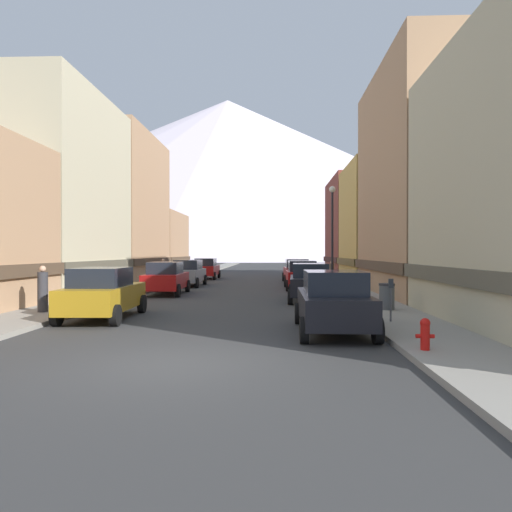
# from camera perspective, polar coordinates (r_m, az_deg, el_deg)

# --- Properties ---
(ground_plane) EXTENTS (400.00, 400.00, 0.00)m
(ground_plane) POSITION_cam_1_polar(r_m,az_deg,el_deg) (10.04, -10.28, -12.83)
(ground_plane) COLOR #363636
(sidewalk_left) EXTENTS (2.50, 100.00, 0.15)m
(sidewalk_left) POSITION_cam_1_polar(r_m,az_deg,el_deg) (45.38, -8.37, -2.36)
(sidewalk_left) COLOR gray
(sidewalk_left) RESTS_ON ground
(sidewalk_right) EXTENTS (2.50, 100.00, 0.15)m
(sidewalk_right) POSITION_cam_1_polar(r_m,az_deg,el_deg) (44.79, 7.57, -2.40)
(sidewalk_right) COLOR gray
(sidewalk_right) RESTS_ON ground
(storefront_left_1) EXTENTS (9.96, 10.23, 11.18)m
(storefront_left_1) POSITION_cam_1_polar(r_m,az_deg,el_deg) (29.95, -26.77, 6.36)
(storefront_left_1) COLOR beige
(storefront_left_1) RESTS_ON ground
(storefront_left_2) EXTENTS (7.81, 11.32, 11.61)m
(storefront_left_2) POSITION_cam_1_polar(r_m,az_deg,el_deg) (39.54, -17.58, 5.25)
(storefront_left_2) COLOR tan
(storefront_left_2) RESTS_ON ground
(storefront_left_3) EXTENTS (8.12, 9.40, 6.33)m
(storefront_left_3) POSITION_cam_1_polar(r_m,az_deg,el_deg) (49.57, -13.57, 1.30)
(storefront_left_3) COLOR tan
(storefront_left_3) RESTS_ON ground
(storefront_right_1) EXTENTS (9.18, 11.24, 11.91)m
(storefront_right_1) POSITION_cam_1_polar(r_m,az_deg,el_deg) (27.09, 23.73, 7.77)
(storefront_right_1) COLOR tan
(storefront_right_1) RESTS_ON ground
(storefront_right_2) EXTENTS (6.37, 8.61, 8.79)m
(storefront_right_2) POSITION_cam_1_polar(r_m,az_deg,el_deg) (36.49, 15.63, 3.47)
(storefront_right_2) COLOR #D8B259
(storefront_right_2) RESTS_ON ground
(storefront_right_3) EXTENTS (8.32, 10.45, 9.29)m
(storefront_right_3) POSITION_cam_1_polar(r_m,az_deg,el_deg) (46.33, 13.99, 3.14)
(storefront_right_3) COLOR brown
(storefront_right_3) RESTS_ON ground
(car_left_0) EXTENTS (2.19, 4.46, 1.78)m
(car_left_0) POSITION_cam_1_polar(r_m,az_deg,el_deg) (17.11, -18.04, -4.28)
(car_left_0) COLOR #B28419
(car_left_0) RESTS_ON ground
(car_left_1) EXTENTS (2.19, 4.46, 1.78)m
(car_left_1) POSITION_cam_1_polar(r_m,az_deg,el_deg) (26.12, -10.84, -2.64)
(car_left_1) COLOR #9E1111
(car_left_1) RESTS_ON ground
(car_left_2) EXTENTS (2.12, 4.43, 1.78)m
(car_left_2) POSITION_cam_1_polar(r_m,az_deg,el_deg) (32.38, -8.27, -2.03)
(car_left_2) COLOR slate
(car_left_2) RESTS_ON ground
(car_left_3) EXTENTS (2.07, 4.41, 1.78)m
(car_left_3) POSITION_cam_1_polar(r_m,az_deg,el_deg) (40.85, -6.07, -1.52)
(car_left_3) COLOR #9E1111
(car_left_3) RESTS_ON ground
(car_right_0) EXTENTS (2.08, 4.41, 1.78)m
(car_right_0) POSITION_cam_1_polar(r_m,az_deg,el_deg) (13.65, 9.34, -5.47)
(car_right_0) COLOR black
(car_right_0) RESTS_ON ground
(car_right_1) EXTENTS (2.23, 4.47, 1.78)m
(car_right_1) POSITION_cam_1_polar(r_m,az_deg,el_deg) (22.38, 6.57, -3.15)
(car_right_1) COLOR black
(car_right_1) RESTS_ON ground
(car_right_2) EXTENTS (2.11, 4.42, 1.78)m
(car_right_2) POSITION_cam_1_polar(r_m,az_deg,el_deg) (29.38, 5.55, -2.29)
(car_right_2) COLOR #9E1111
(car_right_2) RESTS_ON ground
(car_right_3) EXTENTS (2.17, 4.45, 1.78)m
(car_right_3) POSITION_cam_1_polar(r_m,az_deg,el_deg) (35.97, 4.95, -1.78)
(car_right_3) COLOR #9E1111
(car_right_3) RESTS_ON ground
(fire_hydrant_near) EXTENTS (0.40, 0.22, 0.70)m
(fire_hydrant_near) POSITION_cam_1_polar(r_m,az_deg,el_deg) (11.16, 19.80, -8.76)
(fire_hydrant_near) COLOR red
(fire_hydrant_near) RESTS_ON sidewalk_right
(parking_meter_near) EXTENTS (0.14, 0.10, 1.33)m
(parking_meter_near) POSITION_cam_1_polar(r_m,az_deg,el_deg) (15.30, 16.02, -4.41)
(parking_meter_near) COLOR #595960
(parking_meter_near) RESTS_ON sidewalk_right
(trash_bin_right) EXTENTS (0.59, 0.59, 0.98)m
(trash_bin_right) POSITION_cam_1_polar(r_m,az_deg,el_deg) (18.44, 15.56, -4.73)
(trash_bin_right) COLOR #4C5156
(trash_bin_right) RESTS_ON sidewalk_right
(potted_plant_0) EXTENTS (0.51, 0.51, 0.91)m
(potted_plant_0) POSITION_cam_1_polar(r_m,az_deg,el_deg) (29.92, -15.50, -2.72)
(potted_plant_0) COLOR gray
(potted_plant_0) RESTS_ON sidewalk_left
(pedestrian_0) EXTENTS (0.36, 0.36, 1.54)m
(pedestrian_0) POSITION_cam_1_polar(r_m,az_deg,el_deg) (34.48, 9.15, -1.96)
(pedestrian_0) COLOR brown
(pedestrian_0) RESTS_ON sidewalk_right
(pedestrian_1) EXTENTS (0.36, 0.36, 1.67)m
(pedestrian_1) POSITION_cam_1_polar(r_m,az_deg,el_deg) (18.69, -24.42, -3.84)
(pedestrian_1) COLOR #333338
(pedestrian_1) RESTS_ON sidewalk_left
(pedestrian_2) EXTENTS (0.36, 0.36, 1.66)m
(pedestrian_2) POSITION_cam_1_polar(r_m,az_deg,el_deg) (35.99, -11.18, -1.76)
(pedestrian_2) COLOR navy
(pedestrian_2) RESTS_ON sidewalk_left
(streetlamp_right) EXTENTS (0.36, 0.36, 5.86)m
(streetlamp_right) POSITION_cam_1_polar(r_m,az_deg,el_deg) (26.72, 9.23, 4.06)
(streetlamp_right) COLOR black
(streetlamp_right) RESTS_ON sidewalk_right
(mountain_backdrop) EXTENTS (337.35, 337.35, 89.60)m
(mountain_backdrop) POSITION_cam_1_polar(r_m,az_deg,el_deg) (274.21, -3.47, 9.38)
(mountain_backdrop) COLOR silver
(mountain_backdrop) RESTS_ON ground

